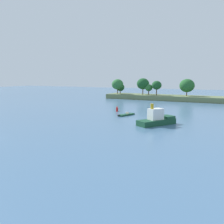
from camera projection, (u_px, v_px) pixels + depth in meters
treeline_island at (164, 94)px, 115.02m from camera, size 66.75×12.46×10.60m
fishing_skiff at (126, 115)px, 68.82m from camera, size 3.38×6.06×0.92m
tugboat at (157, 119)px, 55.26m from camera, size 7.87×9.93×5.09m
channel_buoy_red at (117, 109)px, 76.57m from camera, size 0.70×0.70×1.90m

